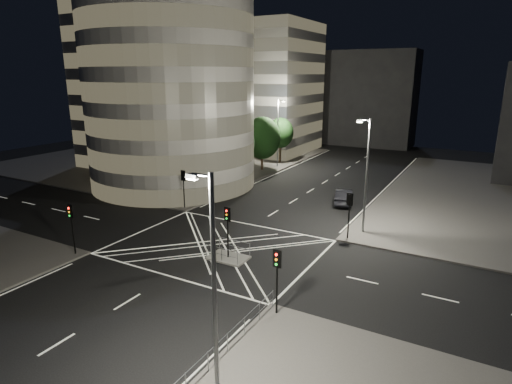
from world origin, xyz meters
The scene contains 24 objects.
ground centered at (0.00, 0.00, 0.00)m, with size 120.00×120.00×0.00m, color black.
sidewalk_far_left centered at (-29.00, 27.00, 0.07)m, with size 42.00×42.00×0.15m, color #4D4B49.
central_island centered at (2.00, -1.50, 0.07)m, with size 3.00×2.00×0.15m, color slate.
office_tower_curved centered at (-20.74, 18.74, 12.65)m, with size 30.00×29.00×27.20m.
office_block_rear centered at (-22.00, 42.00, 11.15)m, with size 24.00×16.00×22.00m, color #989590.
building_far_end centered at (-4.00, 58.00, 9.00)m, with size 18.00×8.00×18.00m, color black.
tree_a centered at (-10.50, 9.00, 4.48)m, with size 4.28×4.28×6.80m.
tree_b centered at (-10.50, 15.00, 4.78)m, with size 5.05×5.05×7.54m.
tree_c centered at (-10.50, 21.00, 4.91)m, with size 3.85×3.85×6.99m.
tree_d centered at (-10.50, 27.00, 4.77)m, with size 5.31×5.31×7.68m.
tree_e centered at (-10.50, 33.00, 4.81)m, with size 4.08×4.08×7.02m.
traffic_signal_fl centered at (-8.80, 6.80, 2.91)m, with size 0.55×0.22×4.00m.
traffic_signal_nl centered at (-8.80, -6.80, 2.91)m, with size 0.55×0.22×4.00m.
traffic_signal_fr centered at (8.80, 6.80, 2.91)m, with size 0.55×0.22×4.00m.
traffic_signal_nr centered at (8.80, -6.80, 2.91)m, with size 0.55×0.22×4.00m.
traffic_signal_island centered at (2.00, -1.50, 2.91)m, with size 0.55×0.22×4.00m.
street_lamp_left_near centered at (-9.44, 12.00, 5.54)m, with size 1.25×0.25×10.00m.
street_lamp_left_far centered at (-9.44, 30.00, 5.54)m, with size 1.25×0.25×10.00m.
street_lamp_right_far centered at (9.44, 9.00, 5.54)m, with size 1.25×0.25×10.00m.
street_lamp_right_near centered at (9.44, -14.00, 5.54)m, with size 1.25×0.25×10.00m.
railing_near_right centered at (8.30, -12.15, 0.70)m, with size 0.06×11.70×1.10m, color slate.
railing_island_south centered at (2.00, -2.40, 0.70)m, with size 2.80×0.06×1.10m, color slate.
railing_island_north centered at (2.00, -0.60, 0.70)m, with size 2.80×0.06×1.10m, color slate.
sedan centered at (5.20, 16.85, 0.84)m, with size 1.78×5.10×1.68m, color black.
Camera 1 is at (18.66, -26.89, 13.75)m, focal length 30.00 mm.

